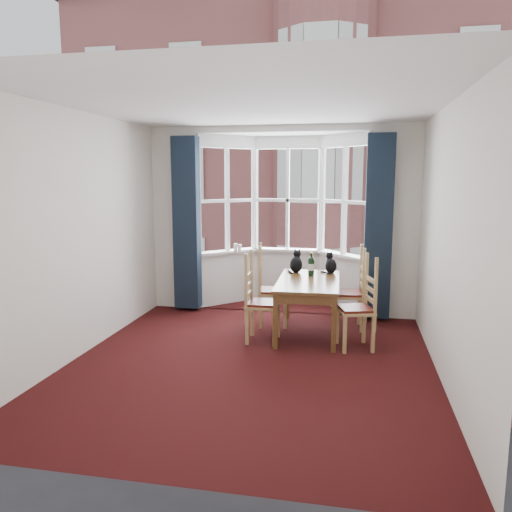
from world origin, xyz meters
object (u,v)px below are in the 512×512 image
(chair_left_near, at_px, (256,304))
(wine_bottle, at_px, (311,265))
(dining_table, at_px, (309,286))
(chair_left_far, at_px, (266,292))
(chair_right_near, at_px, (363,310))
(chair_right_far, at_px, (355,295))
(cat_left, at_px, (296,263))
(candle_tall, at_px, (236,247))
(candle_short, at_px, (240,248))
(cat_right, at_px, (331,265))

(chair_left_near, distance_m, wine_bottle, 1.03)
(chair_left_near, relative_size, wine_bottle, 2.80)
(wine_bottle, bearing_deg, dining_table, -91.34)
(dining_table, xyz_separation_m, chair_left_far, (-0.61, 0.26, -0.17))
(chair_right_near, relative_size, chair_right_far, 1.00)
(chair_left_far, xyz_separation_m, wine_bottle, (0.62, 0.01, 0.39))
(cat_left, bearing_deg, chair_right_near, -45.92)
(dining_table, relative_size, wine_bottle, 4.57)
(dining_table, height_order, chair_left_far, chair_left_far)
(chair_right_near, relative_size, cat_left, 2.71)
(chair_right_near, xyz_separation_m, candle_tall, (-2.00, 1.80, 0.46))
(chair_right_near, bearing_deg, chair_right_far, 96.81)
(chair_right_far, bearing_deg, dining_table, -152.08)
(cat_left, bearing_deg, chair_left_far, -149.21)
(chair_left_far, height_order, chair_right_far, same)
(chair_left_near, height_order, chair_right_far, same)
(cat_left, height_order, wine_bottle, cat_left)
(candle_short, bearing_deg, chair_right_far, -29.57)
(chair_right_near, bearing_deg, candle_tall, 138.10)
(chair_left_near, relative_size, cat_left, 2.71)
(chair_left_near, height_order, candle_short, candle_short)
(chair_right_far, relative_size, wine_bottle, 2.80)
(candle_short, bearing_deg, chair_left_near, -70.90)
(chair_left_near, xyz_separation_m, candle_short, (-0.63, 1.81, 0.45))
(chair_left_far, relative_size, cat_right, 3.00)
(dining_table, distance_m, chair_right_far, 0.70)
(wine_bottle, xyz_separation_m, candle_tall, (-1.31, 1.07, 0.06))
(chair_left_far, xyz_separation_m, cat_right, (0.87, 0.27, 0.37))
(candle_short, bearing_deg, chair_right_near, -43.24)
(chair_right_far, xyz_separation_m, cat_left, (-0.83, 0.17, 0.38))
(chair_left_far, bearing_deg, chair_left_near, -90.83)
(dining_table, xyz_separation_m, candle_short, (-1.25, 1.37, 0.28))
(dining_table, bearing_deg, chair_right_near, -33.29)
(cat_left, distance_m, wine_bottle, 0.32)
(chair_left_far, height_order, cat_right, cat_right)
(dining_table, height_order, chair_right_near, chair_right_near)
(cat_right, bearing_deg, chair_left_near, -132.07)
(chair_left_far, xyz_separation_m, chair_right_far, (1.21, 0.06, 0.00))
(cat_right, distance_m, candle_short, 1.72)
(chair_right_far, bearing_deg, wine_bottle, -175.54)
(dining_table, relative_size, cat_right, 4.89)
(dining_table, distance_m, candle_tall, 1.89)
(candle_tall, bearing_deg, chair_right_near, -41.90)
(chair_right_near, relative_size, candle_short, 8.98)
(chair_right_near, height_order, candle_short, candle_short)
(chair_left_near, distance_m, candle_short, 1.96)
(cat_left, bearing_deg, dining_table, -65.66)
(chair_left_far, relative_size, chair_right_far, 1.00)
(chair_right_far, distance_m, cat_left, 0.92)
(candle_tall, bearing_deg, cat_right, -27.21)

